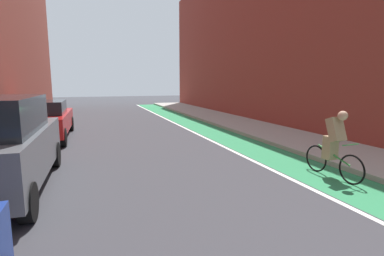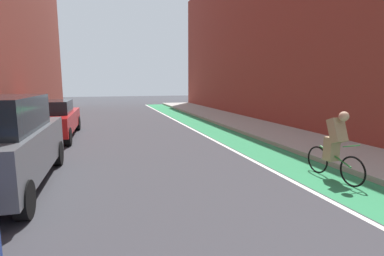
# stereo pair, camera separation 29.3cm
# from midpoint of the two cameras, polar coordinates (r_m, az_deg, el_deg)

# --- Properties ---
(ground_plane) EXTENTS (74.26, 74.26, 0.00)m
(ground_plane) POSITION_cam_midpoint_polar(r_m,az_deg,el_deg) (11.08, -8.81, -3.05)
(ground_plane) COLOR #38383D
(bike_lane_paint) EXTENTS (1.60, 33.76, 0.00)m
(bike_lane_paint) POSITION_cam_midpoint_polar(r_m,az_deg,el_deg) (13.93, 5.13, -0.52)
(bike_lane_paint) COLOR #2D8451
(bike_lane_paint) RESTS_ON ground
(lane_divider_stripe) EXTENTS (0.12, 33.76, 0.00)m
(lane_divider_stripe) POSITION_cam_midpoint_polar(r_m,az_deg,el_deg) (13.62, 1.62, -0.70)
(lane_divider_stripe) COLOR white
(lane_divider_stripe) RESTS_ON ground
(sidewalk_right) EXTENTS (2.76, 33.76, 0.14)m
(sidewalk_right) POSITION_cam_midpoint_polar(r_m,az_deg,el_deg) (14.87, 12.95, 0.15)
(sidewalk_right) COLOR #A8A59E
(sidewalk_right) RESTS_ON ground
(building_facade_right) EXTENTS (2.40, 29.76, 10.10)m
(building_facade_right) POSITION_cam_midpoint_polar(r_m,az_deg,el_deg) (17.98, 17.71, 17.38)
(building_facade_right) COLOR brown
(building_facade_right) RESTS_ON ground
(parked_sedan_red) EXTENTS (2.07, 4.77, 1.53)m
(parked_sedan_red) POSITION_cam_midpoint_polar(r_m,az_deg,el_deg) (13.20, -25.23, 1.59)
(parked_sedan_red) COLOR red
(parked_sedan_red) RESTS_ON ground
(cyclist_mid) EXTENTS (0.48, 1.73, 1.62)m
(cyclist_mid) POSITION_cam_midpoint_polar(r_m,az_deg,el_deg) (7.71, 26.78, -3.01)
(cyclist_mid) COLOR black
(cyclist_mid) RESTS_ON ground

